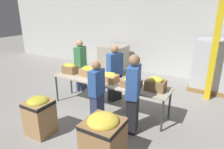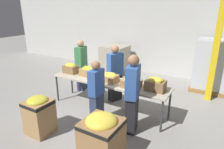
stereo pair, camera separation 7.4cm
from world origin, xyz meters
name	(u,v)px [view 2 (the right image)]	position (x,y,z in m)	size (l,w,h in m)	color
ground_plane	(108,109)	(0.00, 0.00, 0.00)	(30.00, 30.00, 0.00)	gray
wall_back	(157,24)	(0.00, 3.63, 2.00)	(16.00, 0.08, 4.00)	#B7B7B2
sorting_table	(108,83)	(0.00, 0.00, 0.76)	(3.19, 0.74, 0.81)	#B2A893
banana_box_0	(70,68)	(-1.28, 0.02, 0.96)	(0.40, 0.27, 0.29)	olive
banana_box_1	(89,71)	(-0.67, 0.07, 0.94)	(0.44, 0.32, 0.28)	#A37A4C
banana_box_2	(109,77)	(0.04, -0.03, 0.93)	(0.44, 0.34, 0.24)	#A37A4C
banana_box_3	(131,83)	(0.69, -0.08, 0.92)	(0.44, 0.35, 0.24)	olive
banana_box_4	(155,84)	(1.24, 0.03, 0.96)	(0.44, 0.33, 0.32)	olive
volunteer_0	(115,74)	(-0.13, 0.59, 0.81)	(0.38, 0.49, 1.63)	black
volunteer_1	(82,65)	(-1.46, 0.74, 0.82)	(0.30, 0.48, 1.66)	#2D3856
volunteer_2	(97,93)	(0.10, -0.67, 0.75)	(0.22, 0.41, 1.51)	#2D3856
volunteer_3	(132,95)	(0.95, -0.58, 0.86)	(0.33, 0.50, 1.73)	black
donation_bin_0	(39,114)	(-0.72, -1.65, 0.46)	(0.51, 0.51, 0.86)	#A37A4C
donation_bin_1	(102,136)	(0.88, -1.65, 0.47)	(0.65, 0.65, 0.90)	olive
support_pillar	(219,31)	(2.24, 2.02, 2.00)	(0.17, 0.17, 4.00)	gold
pallet_stack_0	(213,66)	(2.20, 2.87, 0.82)	(1.14, 1.14, 1.66)	olive
pallet_stack_1	(115,60)	(-1.44, 2.86, 0.55)	(1.06, 1.06, 1.12)	olive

